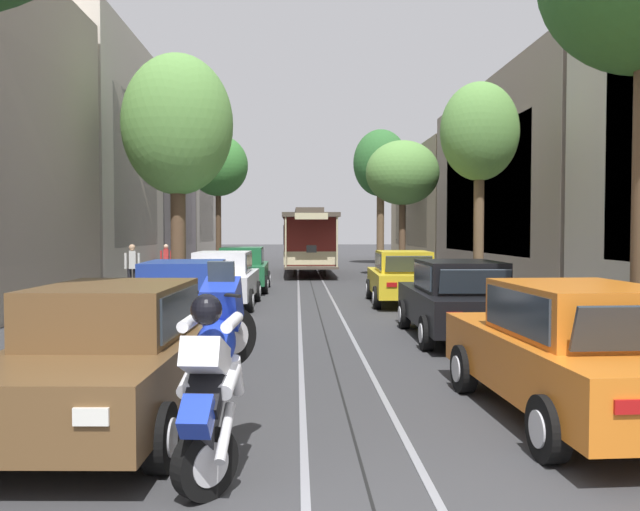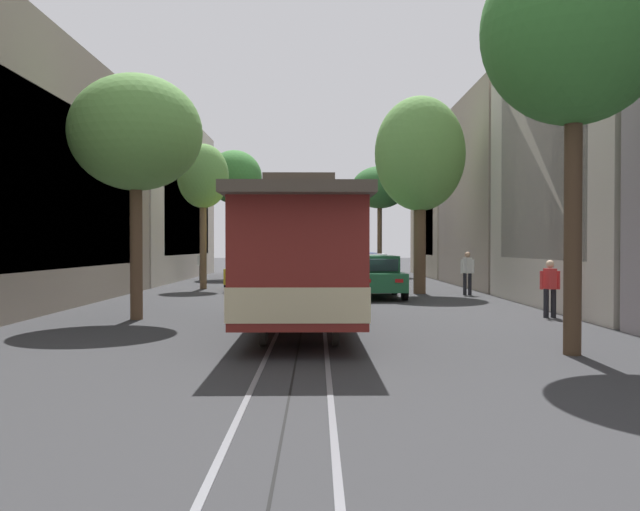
% 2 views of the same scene
% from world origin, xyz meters
% --- Properties ---
extents(ground_plane, '(160.00, 160.00, 0.00)m').
position_xyz_m(ground_plane, '(0.00, 20.92, 0.00)').
color(ground_plane, '#38383A').
extents(trolley_track_rails, '(1.14, 60.31, 0.01)m').
position_xyz_m(trolley_track_rails, '(0.00, 24.15, 0.00)').
color(trolley_track_rails, gray).
rests_on(trolley_track_rails, ground).
extents(building_facade_left, '(5.48, 52.01, 10.26)m').
position_xyz_m(building_facade_left, '(-9.68, 24.30, 4.68)').
color(building_facade_left, '#BCAD93').
rests_on(building_facade_left, ground).
extents(building_facade_right, '(5.14, 52.01, 9.69)m').
position_xyz_m(building_facade_right, '(9.61, 21.58, 4.37)').
color(building_facade_right, beige).
rests_on(building_facade_right, ground).
extents(parked_car_brown_near_left, '(2.13, 4.42, 1.58)m').
position_xyz_m(parked_car_brown_near_left, '(-2.65, 3.75, 0.80)').
color(parked_car_brown_near_left, brown).
rests_on(parked_car_brown_near_left, ground).
extents(parked_car_blue_second_left, '(2.11, 4.41, 1.58)m').
position_xyz_m(parked_car_blue_second_left, '(-2.82, 9.30, 0.80)').
color(parked_car_blue_second_left, '#233D93').
rests_on(parked_car_blue_second_left, ground).
extents(parked_car_white_mid_left, '(2.04, 4.38, 1.58)m').
position_xyz_m(parked_car_white_mid_left, '(-2.73, 15.22, 0.80)').
color(parked_car_white_mid_left, silver).
rests_on(parked_car_white_mid_left, ground).
extents(parked_car_green_fourth_left, '(2.04, 4.38, 1.58)m').
position_xyz_m(parked_car_green_fourth_left, '(-2.60, 20.27, 0.80)').
color(parked_car_green_fourth_left, '#1E6038').
rests_on(parked_car_green_fourth_left, ground).
extents(parked_car_orange_near_right, '(2.12, 4.41, 1.58)m').
position_xyz_m(parked_car_orange_near_right, '(2.59, 3.79, 0.80)').
color(parked_car_orange_near_right, orange).
rests_on(parked_car_orange_near_right, ground).
extents(parked_car_black_second_right, '(2.04, 4.38, 1.58)m').
position_xyz_m(parked_car_black_second_right, '(2.66, 9.46, 0.80)').
color(parked_car_black_second_right, black).
rests_on(parked_car_black_second_right, ground).
extents(parked_car_yellow_mid_right, '(2.11, 4.41, 1.58)m').
position_xyz_m(parked_car_yellow_mid_right, '(2.57, 15.74, 0.80)').
color(parked_car_yellow_mid_right, gold).
rests_on(parked_car_yellow_mid_right, ground).
extents(street_tree_kerb_left_near, '(3.66, 3.64, 7.17)m').
position_xyz_m(street_tree_kerb_left_near, '(-4.46, 3.20, 5.76)').
color(street_tree_kerb_left_near, brown).
rests_on(street_tree_kerb_left_near, ground).
extents(street_tree_kerb_left_second, '(3.69, 3.05, 8.06)m').
position_xyz_m(street_tree_kerb_left_second, '(-4.56, 18.37, 5.65)').
color(street_tree_kerb_left_second, brown).
rests_on(street_tree_kerb_left_second, ground).
extents(street_tree_kerb_left_mid, '(3.28, 2.98, 7.46)m').
position_xyz_m(street_tree_kerb_left_mid, '(-4.91, 32.55, 5.73)').
color(street_tree_kerb_left_mid, '#4C3826').
rests_on(street_tree_kerb_left_mid, ground).
extents(street_tree_kerb_right_near, '(3.31, 3.63, 7.77)m').
position_xyz_m(street_tree_kerb_right_near, '(4.67, 6.03, 6.03)').
color(street_tree_kerb_right_near, brown).
rests_on(street_tree_kerb_right_near, ground).
extents(street_tree_kerb_right_second, '(2.32, 2.01, 6.58)m').
position_xyz_m(street_tree_kerb_right_second, '(4.81, 15.62, 5.04)').
color(street_tree_kerb_right_second, brown).
rests_on(street_tree_kerb_right_second, ground).
extents(street_tree_kerb_right_mid, '(3.49, 3.02, 6.46)m').
position_xyz_m(street_tree_kerb_right_mid, '(4.42, 27.22, 4.90)').
color(street_tree_kerb_right_mid, brown).
rests_on(street_tree_kerb_right_mid, ground).
extents(cable_car_trolley, '(2.64, 9.15, 3.28)m').
position_xyz_m(cable_car_trolley, '(0.00, 29.45, 1.66)').
color(cable_car_trolley, maroon).
rests_on(cable_car_trolley, ground).
extents(motorcycle_with_rider, '(0.60, 1.79, 1.91)m').
position_xyz_m(motorcycle_with_rider, '(-1.31, 2.07, 1.00)').
color(motorcycle_with_rider, black).
rests_on(motorcycle_with_rider, ground).
extents(pedestrian_on_left_pavement, '(0.55, 0.40, 1.72)m').
position_xyz_m(pedestrian_on_left_pavement, '(-6.31, 19.22, 0.97)').
color(pedestrian_on_left_pavement, black).
rests_on(pedestrian_on_left_pavement, ground).
extents(pedestrian_on_right_pavement, '(0.55, 0.42, 1.68)m').
position_xyz_m(pedestrian_on_right_pavement, '(6.16, 8.63, 0.95)').
color(pedestrian_on_right_pavement, '#4C4233').
rests_on(pedestrian_on_right_pavement, ground).
extents(pedestrian_crossing_far, '(0.55, 0.38, 1.56)m').
position_xyz_m(pedestrian_crossing_far, '(-6.67, 26.88, 0.88)').
color(pedestrian_crossing_far, black).
rests_on(pedestrian_crossing_far, ground).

